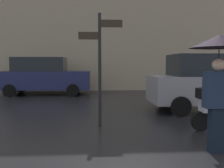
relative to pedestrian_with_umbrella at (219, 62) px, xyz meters
name	(u,v)px	position (x,y,z in m)	size (l,w,h in m)	color
pedestrian_with_umbrella	(219,62)	(0.00, 0.00, 0.00)	(1.00, 1.00, 2.07)	black
parked_scooter	(219,107)	(0.74, 1.39, -1.05)	(1.41, 0.32, 1.23)	black
parked_car_left	(44,76)	(-4.79, 8.84, -0.64)	(4.60, 2.08, 1.91)	#1E234C
parked_car_right	(209,83)	(1.65, 3.88, -0.66)	(4.01, 1.92, 1.89)	gray
street_signpost	(100,58)	(-2.02, 2.00, 0.10)	(1.08, 0.08, 2.81)	black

